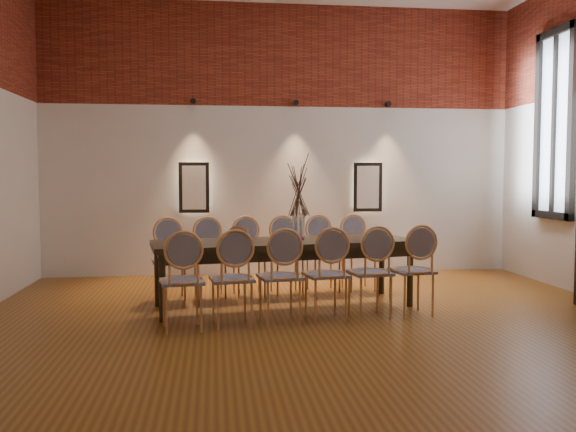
{
  "coord_description": "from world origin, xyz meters",
  "views": [
    {
      "loc": [
        -1.01,
        -5.58,
        1.48
      ],
      "look_at": [
        -0.24,
        0.78,
        1.05
      ],
      "focal_mm": 38.0,
      "sensor_mm": 36.0,
      "label": 1
    }
  ],
  "objects": [
    {
      "name": "floor",
      "position": [
        0.0,
        0.0,
        -0.01
      ],
      "size": [
        7.0,
        7.0,
        0.02
      ],
      "primitive_type": "cube",
      "color": "#8F541B",
      "rests_on": "ground"
    },
    {
      "name": "wall_back",
      "position": [
        0.0,
        3.55,
        2.0
      ],
      "size": [
        7.0,
        0.1,
        4.0
      ],
      "primitive_type": "cube",
      "color": "silver",
      "rests_on": "ground"
    },
    {
      "name": "wall_front",
      "position": [
        0.0,
        -3.55,
        2.0
      ],
      "size": [
        7.0,
        0.1,
        4.0
      ],
      "primitive_type": "cube",
      "color": "silver",
      "rests_on": "ground"
    },
    {
      "name": "brick_band_back",
      "position": [
        0.0,
        3.48,
        3.25
      ],
      "size": [
        7.0,
        0.02,
        1.5
      ],
      "primitive_type": "cube",
      "color": "maroon",
      "rests_on": "ground"
    },
    {
      "name": "niche_left",
      "position": [
        -1.3,
        3.45,
        1.3
      ],
      "size": [
        0.36,
        0.06,
        0.66
      ],
      "primitive_type": "cube",
      "color": "#FFEAC6",
      "rests_on": "wall_back"
    },
    {
      "name": "niche_right",
      "position": [
        1.3,
        3.45,
        1.3
      ],
      "size": [
        0.36,
        0.06,
        0.66
      ],
      "primitive_type": "cube",
      "color": "#FFEAC6",
      "rests_on": "wall_back"
    },
    {
      "name": "spot_fixture_left",
      "position": [
        -1.3,
        3.42,
        2.55
      ],
      "size": [
        0.08,
        0.1,
        0.08
      ],
      "primitive_type": "cylinder",
      "rotation": [
        1.57,
        0.0,
        0.0
      ],
      "color": "black",
      "rests_on": "wall_back"
    },
    {
      "name": "spot_fixture_mid",
      "position": [
        0.2,
        3.42,
        2.55
      ],
      "size": [
        0.08,
        0.1,
        0.08
      ],
      "primitive_type": "cylinder",
      "rotation": [
        1.57,
        0.0,
        0.0
      ],
      "color": "black",
      "rests_on": "wall_back"
    },
    {
      "name": "spot_fixture_right",
      "position": [
        1.6,
        3.42,
        2.55
      ],
      "size": [
        0.08,
        0.1,
        0.08
      ],
      "primitive_type": "cylinder",
      "rotation": [
        1.57,
        0.0,
        0.0
      ],
      "color": "black",
      "rests_on": "wall_back"
    },
    {
      "name": "window_glass",
      "position": [
        3.46,
        2.0,
        2.15
      ],
      "size": [
        0.02,
        0.78,
        2.38
      ],
      "primitive_type": "cube",
      "color": "silver",
      "rests_on": "wall_right"
    },
    {
      "name": "window_frame",
      "position": [
        3.44,
        2.0,
        2.15
      ],
      "size": [
        0.08,
        0.9,
        2.5
      ],
      "primitive_type": "cube",
      "color": "black",
      "rests_on": "wall_right"
    },
    {
      "name": "window_mullion",
      "position": [
        3.44,
        2.0,
        2.15
      ],
      "size": [
        0.06,
        0.06,
        2.4
      ],
      "primitive_type": "cube",
      "color": "black",
      "rests_on": "wall_right"
    },
    {
      "name": "dining_table",
      "position": [
        -0.24,
        1.18,
        0.38
      ],
      "size": [
        3.01,
        1.35,
        0.75
      ],
      "primitive_type": "cube",
      "rotation": [
        0.0,
        0.0,
        0.15
      ],
      "color": "#352714",
      "rests_on": "floor"
    },
    {
      "name": "chair_near_a",
      "position": [
        -1.32,
        0.26,
        0.47
      ],
      "size": [
        0.5,
        0.5,
        0.94
      ],
      "primitive_type": null,
      "rotation": [
        0.0,
        0.0,
        0.15
      ],
      "color": "#E6A565",
      "rests_on": "floor"
    },
    {
      "name": "chair_near_b",
      "position": [
        -0.85,
        0.33,
        0.47
      ],
      "size": [
        0.5,
        0.5,
        0.94
      ],
      "primitive_type": null,
      "rotation": [
        0.0,
        0.0,
        0.15
      ],
      "color": "#E6A565",
      "rests_on": "floor"
    },
    {
      "name": "chair_near_c",
      "position": [
        -0.37,
        0.4,
        0.47
      ],
      "size": [
        0.5,
        0.5,
        0.94
      ],
      "primitive_type": null,
      "rotation": [
        0.0,
        0.0,
        0.15
      ],
      "color": "#E6A565",
      "rests_on": "floor"
    },
    {
      "name": "chair_near_d",
      "position": [
        0.11,
        0.48,
        0.47
      ],
      "size": [
        0.5,
        0.5,
        0.94
      ],
      "primitive_type": null,
      "rotation": [
        0.0,
        0.0,
        0.15
      ],
      "color": "#E6A565",
      "rests_on": "floor"
    },
    {
      "name": "chair_near_e",
      "position": [
        0.59,
        0.55,
        0.47
      ],
      "size": [
        0.5,
        0.5,
        0.94
      ],
      "primitive_type": null,
      "rotation": [
        0.0,
        0.0,
        0.15
      ],
      "color": "#E6A565",
      "rests_on": "floor"
    },
    {
      "name": "chair_near_f",
      "position": [
        1.07,
        0.62,
        0.47
      ],
      "size": [
        0.5,
        0.5,
        0.94
      ],
      "primitive_type": null,
      "rotation": [
        0.0,
        0.0,
        0.15
      ],
      "color": "#E6A565",
      "rests_on": "floor"
    },
    {
      "name": "chair_far_a",
      "position": [
        -1.54,
        1.74,
        0.47
      ],
      "size": [
        0.5,
        0.5,
        0.94
      ],
      "primitive_type": null,
      "rotation": [
        0.0,
        0.0,
        3.29
      ],
      "color": "#E6A565",
      "rests_on": "floor"
    },
    {
      "name": "chair_far_b",
      "position": [
        -1.07,
        1.81,
        0.47
      ],
      "size": [
        0.5,
        0.5,
        0.94
      ],
      "primitive_type": null,
      "rotation": [
        0.0,
        0.0,
        3.29
      ],
      "color": "#E6A565",
      "rests_on": "floor"
    },
    {
      "name": "chair_far_c",
      "position": [
        -0.59,
        1.88,
        0.47
      ],
      "size": [
        0.5,
        0.5,
        0.94
      ],
      "primitive_type": null,
      "rotation": [
        0.0,
        0.0,
        3.29
      ],
      "color": "#E6A565",
      "rests_on": "floor"
    },
    {
      "name": "chair_far_d",
      "position": [
        -0.11,
        1.95,
        0.47
      ],
      "size": [
        0.5,
        0.5,
        0.94
      ],
      "primitive_type": null,
      "rotation": [
        0.0,
        0.0,
        3.29
      ],
      "color": "#E6A565",
      "rests_on": "floor"
    },
    {
      "name": "chair_far_e",
      "position": [
        0.37,
        2.02,
        0.47
      ],
      "size": [
        0.5,
        0.5,
        0.94
      ],
      "primitive_type": null,
      "rotation": [
        0.0,
        0.0,
        3.29
      ],
      "color": "#E6A565",
      "rests_on": "floor"
    },
    {
      "name": "chair_far_f",
      "position": [
        0.85,
        2.09,
        0.47
      ],
      "size": [
        0.5,
        0.5,
        0.94
      ],
      "primitive_type": null,
      "rotation": [
        0.0,
        0.0,
        3.29
      ],
      "color": "#E6A565",
      "rests_on": "floor"
    },
    {
      "name": "vase",
      "position": [
        -0.07,
        1.2,
        0.9
      ],
      "size": [
        0.14,
        0.14,
        0.3
      ],
      "primitive_type": "cylinder",
      "color": "silver",
      "rests_on": "dining_table"
    },
    {
      "name": "dried_branches",
      "position": [
        -0.07,
        1.2,
        1.35
      ],
      "size": [
        0.5,
        0.5,
        0.7
      ],
      "primitive_type": null,
      "color": "#4A3329",
      "rests_on": "vase"
    },
    {
      "name": "bowl",
      "position": [
        -0.75,
        1.05,
        0.84
      ],
      "size": [
        0.24,
        0.24,
        0.18
      ],
      "primitive_type": "ellipsoid",
      "color": "#562E16",
      "rests_on": "dining_table"
    },
    {
      "name": "book",
      "position": [
        -0.16,
        1.28,
        0.77
      ],
      "size": [
        0.28,
        0.22,
        0.03
      ],
      "primitive_type": "cube",
      "rotation": [
        0.0,
        0.0,
        0.15
      ],
      "color": "#9B2F8D",
      "rests_on": "dining_table"
    }
  ]
}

